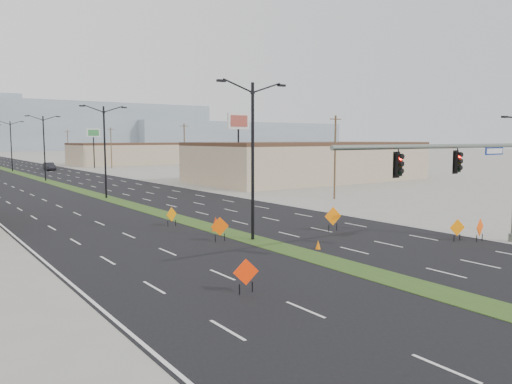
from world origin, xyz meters
TOP-DOWN VIEW (x-y plane):
  - ground at (0.00, 0.00)m, footprint 600.00×600.00m
  - road_surface at (0.00, 100.00)m, footprint 25.00×400.00m
  - median_strip at (0.00, 100.00)m, footprint 2.00×400.00m
  - building_se_near at (34.00, 45.00)m, footprint 36.00×18.00m
  - building_se_far at (38.00, 110.00)m, footprint 44.00×16.00m
  - mesa_center at (40.00, 300.00)m, footprint 220.00×50.00m
  - mesa_east at (180.00, 290.00)m, footprint 160.00×50.00m
  - signal_mast at (8.56, 2.00)m, footprint 16.30×0.60m
  - streetlight_0 at (0.00, 12.00)m, footprint 5.15×0.24m
  - streetlight_1 at (0.00, 40.00)m, footprint 5.15×0.24m
  - streetlight_2 at (0.00, 68.00)m, footprint 5.15×0.24m
  - streetlight_3 at (0.00, 96.00)m, footprint 5.15×0.24m
  - utility_pole_0 at (20.00, 25.00)m, footprint 1.60×0.20m
  - utility_pole_1 at (20.00, 60.00)m, footprint 1.60×0.20m
  - utility_pole_2 at (20.00, 95.00)m, footprint 1.60×0.20m
  - utility_pole_3 at (20.00, 130.00)m, footprint 1.60×0.20m
  - car_mid at (6.88, 95.23)m, footprint 1.80×4.93m
  - construction_sign_0 at (-6.68, 3.00)m, footprint 1.09×0.35m
  - construction_sign_1 at (-2.00, 12.77)m, footprint 1.17×0.30m
  - construction_sign_2 at (-2.00, 19.67)m, footprint 1.01×0.46m
  - construction_sign_3 at (6.34, 11.20)m, footprint 1.28×0.36m
  - construction_sign_4 at (10.34, 4.11)m, footprint 1.01×0.44m
  - construction_sign_5 at (11.50, 3.27)m, footprint 1.09×0.25m
  - cone_0 at (-5.12, 5.21)m, footprint 0.54×0.54m
  - cone_1 at (1.57, 7.52)m, footprint 0.38×0.38m
  - cone_2 at (1.19, 18.63)m, footprint 0.44×0.44m
  - cone_3 at (-0.51, 15.96)m, footprint 0.40×0.40m
  - pole_sign_east_near at (18.90, 42.21)m, footprint 3.26×0.51m
  - pole_sign_east_far at (16.86, 97.23)m, footprint 2.76×1.51m

SIDE VIEW (x-z plane):
  - ground at x=0.00m, z-range 0.00..0.00m
  - road_surface at x=0.00m, z-range -0.01..0.01m
  - median_strip at x=0.00m, z-range -0.02..0.02m
  - cone_1 at x=1.57m, z-range 0.00..0.54m
  - cone_2 at x=1.19m, z-range 0.00..0.58m
  - cone_3 at x=-0.51m, z-range 0.00..0.62m
  - cone_0 at x=-5.12m, z-range 0.00..0.68m
  - car_mid at x=6.88m, z-range 0.00..1.61m
  - construction_sign_4 at x=10.34m, z-range 0.12..1.55m
  - construction_sign_2 at x=-2.00m, z-range 0.12..1.56m
  - construction_sign_5 at x=11.50m, z-range 0.12..1.59m
  - construction_sign_0 at x=-6.68m, z-range 0.13..1.63m
  - construction_sign_1 at x=-2.00m, z-range 0.14..1.72m
  - construction_sign_3 at x=6.34m, z-range 0.16..1.90m
  - building_se_far at x=38.00m, z-range 0.00..5.00m
  - building_se_near at x=34.00m, z-range 0.00..5.50m
  - utility_pole_0 at x=20.00m, z-range 0.17..9.17m
  - utility_pole_1 at x=20.00m, z-range 0.17..9.17m
  - utility_pole_2 at x=20.00m, z-range 0.17..9.17m
  - utility_pole_3 at x=20.00m, z-range 0.17..9.17m
  - signal_mast at x=8.56m, z-range 0.79..8.79m
  - streetlight_0 at x=0.00m, z-range 0.41..10.43m
  - streetlight_1 at x=0.00m, z-range 0.41..10.43m
  - streetlight_2 at x=0.00m, z-range 0.41..10.43m
  - streetlight_3 at x=0.00m, z-range 0.41..10.43m
  - pole_sign_east_far at x=16.86m, z-range 2.74..11.56m
  - pole_sign_east_near at x=18.90m, z-range 3.18..13.15m
  - mesa_east at x=180.00m, z-range 0.00..18.00m
  - mesa_center at x=40.00m, z-range 0.00..28.00m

